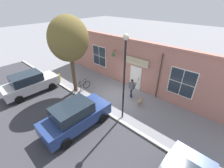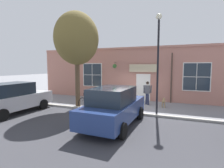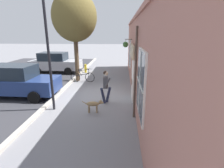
% 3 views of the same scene
% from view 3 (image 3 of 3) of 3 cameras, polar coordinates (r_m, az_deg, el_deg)
% --- Properties ---
extents(ground_plane, '(90.00, 90.00, 0.00)m').
position_cam_3_polar(ground_plane, '(9.94, -6.08, -3.70)').
color(ground_plane, gray).
extents(storefront_facade, '(0.95, 18.00, 4.21)m').
position_cam_3_polar(storefront_facade, '(9.31, 8.01, 8.33)').
color(storefront_facade, '#B27566').
rests_on(storefront_facade, ground_plane).
extents(pedestrian_walking, '(0.55, 0.55, 1.64)m').
position_cam_3_polar(pedestrian_walking, '(8.59, -2.07, -0.00)').
color(pedestrian_walking, '#282D47').
rests_on(pedestrian_walking, ground_plane).
extents(dog_on_leash, '(0.98, 0.25, 0.59)m').
position_cam_3_polar(dog_on_leash, '(7.77, -5.88, -6.52)').
color(dog_on_leash, '#997A51').
rests_on(dog_on_leash, ground_plane).
extents(street_tree_by_curb, '(3.03, 2.73, 6.11)m').
position_cam_3_polar(street_tree_by_curb, '(12.71, -12.20, 20.46)').
color(street_tree_by_curb, brown).
rests_on(street_tree_by_curb, ground_plane).
extents(leaning_bicycle, '(1.74, 0.17, 1.00)m').
position_cam_3_polar(leaning_bicycle, '(12.66, -9.57, 2.38)').
color(leaning_bicycle, black).
rests_on(leaning_bicycle, ground_plane).
extents(parked_car_nearest_curb, '(4.34, 2.02, 1.75)m').
position_cam_3_polar(parked_car_nearest_curb, '(16.25, -18.00, 6.71)').
color(parked_car_nearest_curb, '#B7B7BC').
rests_on(parked_car_nearest_curb, ground_plane).
extents(parked_car_mid_block, '(4.34, 2.02, 1.75)m').
position_cam_3_polar(parked_car_mid_block, '(10.82, -28.70, 0.87)').
color(parked_car_mid_block, navy).
rests_on(parked_car_mid_block, ground_plane).
extents(street_lamp, '(0.32, 0.32, 5.48)m').
position_cam_3_polar(street_lamp, '(7.90, -20.69, 16.23)').
color(street_lamp, black).
rests_on(street_lamp, ground_plane).
extents(fire_hydrant, '(0.34, 0.20, 0.77)m').
position_cam_3_polar(fire_hydrant, '(15.61, -8.63, 5.15)').
color(fire_hydrant, gold).
rests_on(fire_hydrant, ground_plane).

